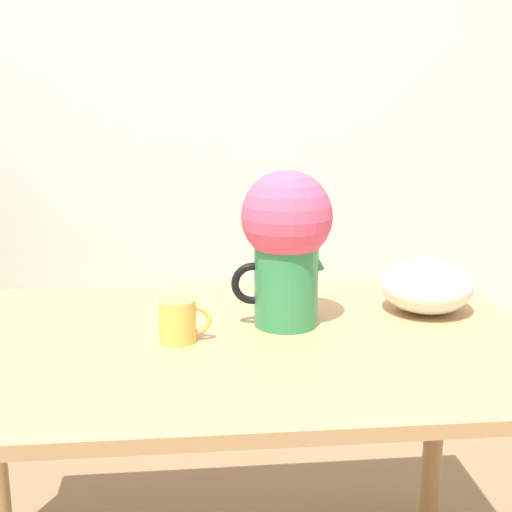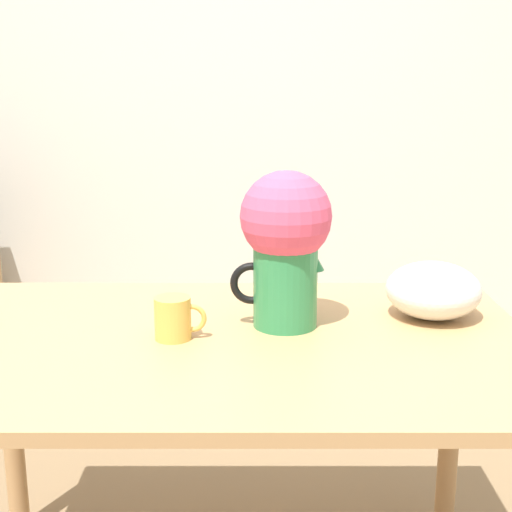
{
  "view_description": "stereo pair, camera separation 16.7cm",
  "coord_description": "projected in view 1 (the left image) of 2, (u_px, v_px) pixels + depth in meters",
  "views": [
    {
      "loc": [
        -0.05,
        -1.4,
        1.36
      ],
      "look_at": [
        0.11,
        0.22,
        0.96
      ],
      "focal_mm": 50.0,
      "sensor_mm": 36.0,
      "label": 1
    },
    {
      "loc": [
        0.12,
        -1.41,
        1.36
      ],
      "look_at": [
        0.11,
        0.22,
        0.96
      ],
      "focal_mm": 50.0,
      "sensor_mm": 36.0,
      "label": 2
    }
  ],
  "objects": [
    {
      "name": "white_bowl",
      "position": [
        427.0,
        285.0,
        1.81
      ],
      "size": [
        0.23,
        0.23,
        0.14
      ],
      "color": "silver",
      "rests_on": "table"
    },
    {
      "name": "table",
      "position": [
        229.0,
        379.0,
        1.65
      ],
      "size": [
        1.43,
        0.91,
        0.78
      ],
      "color": "tan",
      "rests_on": "ground_plane"
    },
    {
      "name": "coffee_mug",
      "position": [
        179.0,
        321.0,
        1.6
      ],
      "size": [
        0.12,
        0.08,
        0.1
      ],
      "color": "gold",
      "rests_on": "table"
    },
    {
      "name": "flower_vase",
      "position": [
        286.0,
        237.0,
        1.67
      ],
      "size": [
        0.24,
        0.22,
        0.37
      ],
      "color": "#2D844C",
      "rests_on": "table"
    },
    {
      "name": "wall_back",
      "position": [
        193.0,
        94.0,
        3.25
      ],
      "size": [
        8.0,
        0.05,
        2.6
      ],
      "color": "silver",
      "rests_on": "ground_plane"
    }
  ]
}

